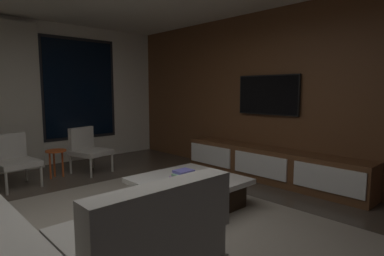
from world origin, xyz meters
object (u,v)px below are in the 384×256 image
object	(u,v)px
accent_chair_by_curtain	(13,158)
mounted_tv	(268,95)
coffee_table	(189,192)
accent_chair_near_window	(88,148)
book_stack_on_coffee_table	(184,175)
side_stool	(56,155)
media_console	(270,165)
sectional_couch	(4,249)

from	to	relation	value
accent_chair_by_curtain	mounted_tv	bearing A→B (deg)	-35.31
accent_chair_by_curtain	mounted_tv	size ratio (longest dim) A/B	0.71
coffee_table	accent_chair_near_window	bearing A→B (deg)	93.50
book_stack_on_coffee_table	accent_chair_near_window	xyz separation A→B (m)	(-0.06, 2.45, 0.02)
side_stool	mounted_tv	size ratio (longest dim) A/B	0.42
mounted_tv	side_stool	bearing A→B (deg)	137.83
coffee_table	media_console	distance (m)	1.68
sectional_couch	coffee_table	bearing A→B (deg)	7.16
sectional_couch	accent_chair_near_window	world-z (taller)	sectional_couch
book_stack_on_coffee_table	accent_chair_near_window	bearing A→B (deg)	91.33
side_stool	mounted_tv	world-z (taller)	mounted_tv
coffee_table	mounted_tv	distance (m)	2.20
mounted_tv	accent_chair_near_window	bearing A→B (deg)	131.15
book_stack_on_coffee_table	accent_chair_near_window	distance (m)	2.45
sectional_couch	mounted_tv	bearing A→B (deg)	5.70
sectional_couch	accent_chair_by_curtain	xyz separation A→B (m)	(0.72, 2.64, 0.14)
accent_chair_near_window	accent_chair_by_curtain	distance (m)	1.17
accent_chair_near_window	side_stool	world-z (taller)	accent_chair_near_window
sectional_couch	media_console	size ratio (longest dim) A/B	0.81
coffee_table	sectional_couch	bearing A→B (deg)	-172.84
coffee_table	side_stool	xyz separation A→B (m)	(-0.69, 2.44, 0.19)
sectional_couch	mounted_tv	size ratio (longest dim) A/B	2.26
sectional_couch	mounted_tv	xyz separation A→B (m)	(3.90, 0.39, 1.06)
media_console	mounted_tv	distance (m)	1.13
accent_chair_by_curtain	accent_chair_near_window	bearing A→B (deg)	2.19
side_stool	media_console	world-z (taller)	media_console
media_console	sectional_couch	bearing A→B (deg)	-177.05
accent_chair_by_curtain	side_stool	size ratio (longest dim) A/B	1.70
coffee_table	book_stack_on_coffee_table	xyz separation A→B (m)	(-0.09, -0.01, 0.23)
sectional_couch	accent_chair_by_curtain	bearing A→B (deg)	74.75
accent_chair_near_window	accent_chair_by_curtain	size ratio (longest dim) A/B	1.00
accent_chair_by_curtain	coffee_table	bearing A→B (deg)	-61.03
media_console	mounted_tv	bearing A→B (deg)	47.56
mounted_tv	media_console	bearing A→B (deg)	-132.44
media_console	coffee_table	bearing A→B (deg)	177.80
accent_chair_near_window	media_console	xyz separation A→B (m)	(1.83, -2.50, -0.18)
accent_chair_near_window	accent_chair_by_curtain	bearing A→B (deg)	-177.81
side_stool	accent_chair_by_curtain	bearing A→B (deg)	-174.87
coffee_table	accent_chair_by_curtain	distance (m)	2.74
accent_chair_near_window	sectional_couch	bearing A→B (deg)	-125.16
sectional_couch	coffee_table	xyz separation A→B (m)	(2.04, 0.26, -0.10)
media_console	accent_chair_by_curtain	bearing A→B (deg)	140.75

